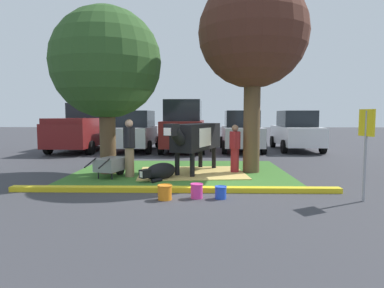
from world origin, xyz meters
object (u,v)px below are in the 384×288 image
at_px(wheelbarrow, 111,165).
at_px(sedan_red, 241,131).
at_px(person_handler, 129,146).
at_px(parking_sign, 366,137).
at_px(shade_tree_right, 253,35).
at_px(sedan_silver, 136,131).
at_px(pickup_truck_maroon, 84,129).
at_px(shade_tree_left, 106,64).
at_px(sedan_blue, 296,131).
at_px(bucket_orange, 165,192).
at_px(bucket_pink, 197,191).
at_px(suv_dark_grey, 184,126).
at_px(bucket_blue, 221,192).
at_px(calf_lying, 160,172).
at_px(person_visitor_near, 235,148).
at_px(cow_holstein, 195,137).

distance_m(wheelbarrow, sedan_red, 8.73).
bearing_deg(person_handler, parking_sign, -25.65).
distance_m(shade_tree_right, sedan_silver, 8.62).
bearing_deg(pickup_truck_maroon, shade_tree_right, -40.83).
relative_size(person_handler, wheelbarrow, 1.05).
height_order(shade_tree_left, sedan_blue, shade_tree_left).
bearing_deg(person_handler, sedan_red, 60.34).
height_order(person_handler, sedan_red, sedan_red).
relative_size(wheelbarrow, bucket_orange, 4.94).
height_order(sedan_silver, sedan_red, same).
xyz_separation_m(bucket_pink, sedan_blue, (5.00, 10.09, 0.82)).
xyz_separation_m(bucket_orange, sedan_red, (2.84, 9.86, 0.82)).
bearing_deg(wheelbarrow, suv_dark_grey, 76.13).
bearing_deg(bucket_blue, shade_tree_right, 70.91).
bearing_deg(calf_lying, bucket_blue, -52.82).
bearing_deg(shade_tree_left, bucket_pink, -47.72).
xyz_separation_m(person_handler, suv_dark_grey, (1.27, 7.11, 0.36)).
bearing_deg(parking_sign, bucket_pink, 176.93).
bearing_deg(shade_tree_left, bucket_blue, -43.03).
height_order(wheelbarrow, pickup_truck_maroon, pickup_truck_maroon).
bearing_deg(shade_tree_left, pickup_truck_maroon, 114.26).
height_order(parking_sign, suv_dark_grey, suv_dark_grey).
relative_size(parking_sign, bucket_pink, 5.98).
height_order(shade_tree_left, shade_tree_right, shade_tree_right).
bearing_deg(shade_tree_left, suv_dark_grey, 72.54).
relative_size(shade_tree_right, wheelbarrow, 3.74).
xyz_separation_m(shade_tree_right, bucket_blue, (-1.17, -3.38, -4.12)).
relative_size(person_visitor_near, sedan_blue, 0.34).
bearing_deg(bucket_pink, bucket_blue, -3.17).
relative_size(parking_sign, sedan_silver, 0.44).
relative_size(shade_tree_left, person_handler, 2.99).
xyz_separation_m(pickup_truck_maroon, sedan_blue, (10.83, 0.23, -0.13)).
relative_size(wheelbarrow, parking_sign, 0.83).
relative_size(bucket_orange, bucket_pink, 1.00).
relative_size(person_handler, bucket_pink, 5.21).
height_order(shade_tree_left, cow_holstein, shade_tree_left).
distance_m(parking_sign, pickup_truck_maroon, 13.73).
bearing_deg(calf_lying, sedan_blue, 53.16).
bearing_deg(parking_sign, shade_tree_left, 152.84).
height_order(person_handler, suv_dark_grey, suv_dark_grey).
bearing_deg(pickup_truck_maroon, bucket_pink, -59.37).
bearing_deg(bucket_blue, sedan_blue, 66.15).
relative_size(person_visitor_near, pickup_truck_maroon, 0.28).
distance_m(bucket_orange, sedan_red, 10.29).
bearing_deg(sedan_red, shade_tree_left, -126.38).
xyz_separation_m(wheelbarrow, suv_dark_grey, (1.78, 7.21, 0.88)).
distance_m(calf_lying, bucket_orange, 2.20).
bearing_deg(person_visitor_near, sedan_silver, 123.57).
height_order(pickup_truck_maroon, sedan_silver, pickup_truck_maroon).
bearing_deg(parking_sign, calf_lying, 154.06).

